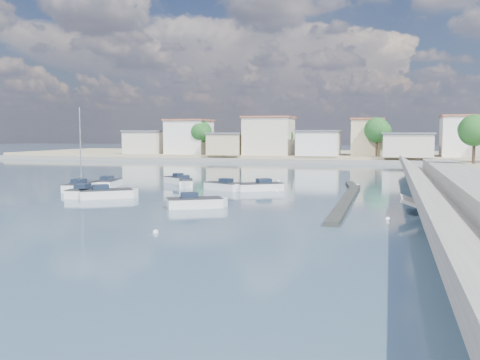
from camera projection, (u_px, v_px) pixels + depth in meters
The scene contains 16 objects.
ground at pixel (314, 175), 77.75m from camera, with size 400.00×400.00×0.00m, color #2E495C.
breakwater at pixel (348, 197), 49.68m from camera, with size 2.00×31.02×0.35m.
far_shore_land at pixel (344, 156), 127.58m from camera, with size 160.00×40.00×1.40m, color gray.
far_shore_quay at pixel (335, 162), 107.46m from camera, with size 160.00×2.50×0.80m, color slate.
far_town at pixel (391, 139), 109.86m from camera, with size 113.01×12.80×8.35m.
shore_trees at pixel (378, 133), 101.94m from camera, with size 74.56×38.32×7.92m.
motorboat_a at pixel (86, 192), 51.66m from camera, with size 2.38×5.45×1.48m.
motorboat_b at pixel (109, 194), 50.29m from camera, with size 5.05×4.42×1.48m.
motorboat_c at pixel (222, 186), 57.51m from camera, with size 4.67×3.35×1.48m.
motorboat_d at pixel (257, 187), 56.63m from camera, with size 5.17×4.30×1.48m.
motorboat_e at pixel (109, 183), 60.87m from camera, with size 2.93×5.56×1.48m.
motorboat_f at pixel (176, 180), 64.98m from camera, with size 3.78×3.32×1.48m.
motorboat_g at pixel (186, 183), 60.93m from camera, with size 2.87×4.38×1.48m.
motorboat_h at pixel (198, 203), 43.68m from camera, with size 4.76×3.68×1.48m.
sailboat at pixel (83, 186), 57.03m from camera, with size 2.14×5.89×9.00m.
mooring_buoys at pixel (318, 196), 51.58m from camera, with size 16.45×36.46×0.37m.
Camera 1 is at (10.54, -37.55, 6.07)m, focal length 40.00 mm.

